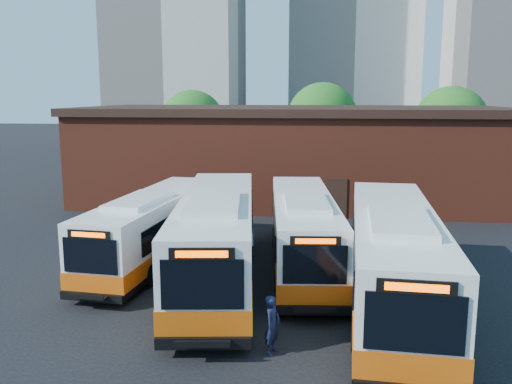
# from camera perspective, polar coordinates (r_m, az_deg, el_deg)

# --- Properties ---
(ground) EXTENTS (220.00, 220.00, 0.00)m
(ground) POSITION_cam_1_polar(r_m,az_deg,el_deg) (19.20, 0.10, -11.99)
(ground) COLOR black
(bus_west) EXTENTS (3.30, 11.53, 3.10)m
(bus_west) POSITION_cam_1_polar(r_m,az_deg,el_deg) (24.14, -10.75, -3.96)
(bus_west) COLOR white
(bus_west) RESTS_ON ground
(bus_midwest) EXTENTS (4.41, 13.38, 3.59)m
(bus_midwest) POSITION_cam_1_polar(r_m,az_deg,el_deg) (21.19, -4.14, -5.19)
(bus_midwest) COLOR white
(bus_midwest) RESTS_ON ground
(bus_mideast) EXTENTS (3.63, 11.99, 3.22)m
(bus_mideast) POSITION_cam_1_polar(r_m,az_deg,el_deg) (22.98, 4.98, -4.41)
(bus_mideast) COLOR white
(bus_mideast) RESTS_ON ground
(bus_east) EXTENTS (3.34, 13.19, 3.56)m
(bus_east) POSITION_cam_1_polar(r_m,az_deg,el_deg) (19.20, 14.26, -7.19)
(bus_east) COLOR white
(bus_east) RESTS_ON ground
(transit_worker) EXTENTS (0.58, 0.72, 1.71)m
(transit_worker) POSITION_cam_1_polar(r_m,az_deg,el_deg) (15.75, 1.73, -13.79)
(transit_worker) COLOR black
(transit_worker) RESTS_ON ground
(depot_building) EXTENTS (28.60, 12.60, 6.40)m
(depot_building) POSITION_cam_1_polar(r_m,az_deg,el_deg) (37.91, 3.82, 4.18)
(depot_building) COLOR maroon
(depot_building) RESTS_ON ground
(tree_west) EXTENTS (6.00, 6.00, 7.65)m
(tree_west) POSITION_cam_1_polar(r_m,az_deg,el_deg) (51.17, -6.69, 7.28)
(tree_west) COLOR #382314
(tree_west) RESTS_ON ground
(tree_mid) EXTENTS (6.56, 6.56, 8.36)m
(tree_mid) POSITION_cam_1_polar(r_m,az_deg,el_deg) (51.68, 7.00, 7.78)
(tree_mid) COLOR #382314
(tree_mid) RESTS_ON ground
(tree_east) EXTENTS (6.24, 6.24, 7.96)m
(tree_east) POSITION_cam_1_polar(r_m,az_deg,el_deg) (49.88, 19.81, 6.88)
(tree_east) COLOR #382314
(tree_east) RESTS_ON ground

